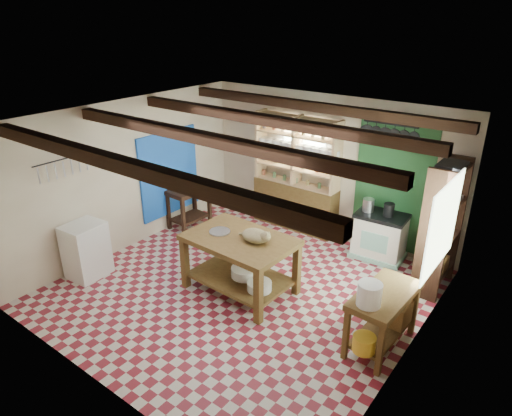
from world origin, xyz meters
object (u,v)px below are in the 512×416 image
Objects in this scene: stove at (380,236)px; cat at (255,236)px; work_table at (240,264)px; right_counter at (382,319)px; prep_table at (189,207)px; white_cabinet at (86,250)px.

stove is 2.45m from cat.
stove is (1.27, 2.20, -0.04)m from work_table.
work_table is 3.84× the size of cat.
cat is (-1.94, -0.04, 0.59)m from right_counter.
prep_table is 0.89× the size of white_cabinet.
work_table is 2.20m from right_counter.
work_table is at bearing 22.70° from white_cabinet.
cat reaches higher than stove.
work_table is 1.43× the size of right_counter.
cat reaches higher than right_counter.
stove reaches higher than right_counter.
white_cabinet is at bearing -161.91° from right_counter.
cat is (2.44, -1.10, 0.58)m from prep_table.
right_counter is at bearing 4.26° from work_table.
prep_table is 2.27m from white_cabinet.
white_cabinet is 2.18× the size of cat.
stove is 3.61m from prep_table.
stove is 4.81m from white_cabinet.
right_counter is at bearing 11.02° from white_cabinet.
prep_table is (-2.19, 1.14, -0.05)m from work_table.
prep_table is (-3.45, -1.06, -0.01)m from stove.
cat is (0.25, 0.04, 0.54)m from work_table.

